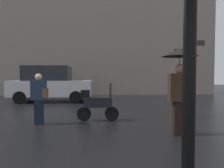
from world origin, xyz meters
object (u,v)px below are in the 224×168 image
(pedestrian_with_umbrella, at_px, (179,73))
(street_signpost, at_px, (189,68))
(pedestrian_with_bag, at_px, (39,96))
(parked_scooter, at_px, (97,104))
(parked_car_left, at_px, (51,84))

(pedestrian_with_umbrella, relative_size, street_signpost, 0.75)
(pedestrian_with_bag, height_order, street_signpost, street_signpost)
(pedestrian_with_umbrella, height_order, parked_scooter, pedestrian_with_umbrella)
(parked_car_left, bearing_deg, street_signpost, 145.89)
(pedestrian_with_umbrella, xyz_separation_m, parked_car_left, (-4.77, 6.85, -0.52))
(pedestrian_with_umbrella, height_order, street_signpost, street_signpost)
(pedestrian_with_umbrella, bearing_deg, street_signpost, 156.81)
(parked_scooter, bearing_deg, street_signpost, -14.69)
(pedestrian_with_umbrella, xyz_separation_m, pedestrian_with_bag, (-3.78, 1.34, -0.67))
(street_signpost, bearing_deg, pedestrian_with_umbrella, -119.65)
(parked_scooter, xyz_separation_m, street_signpost, (3.18, 0.25, 1.18))
(parked_car_left, bearing_deg, pedestrian_with_umbrella, 130.36)
(parked_scooter, xyz_separation_m, parked_car_left, (-2.71, 5.13, 0.47))
(pedestrian_with_bag, bearing_deg, parked_car_left, 103.95)
(parked_scooter, distance_m, parked_car_left, 5.82)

